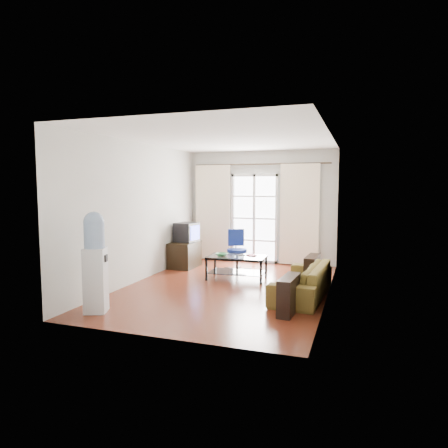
# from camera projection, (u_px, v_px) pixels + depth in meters

# --- Properties ---
(floor) EXTENTS (5.20, 5.20, 0.00)m
(floor) POSITION_uv_depth(u_px,v_px,m) (227.00, 287.00, 7.36)
(floor) COLOR maroon
(floor) RESTS_ON ground
(ceiling) EXTENTS (5.20, 5.20, 0.00)m
(ceiling) POSITION_uv_depth(u_px,v_px,m) (227.00, 139.00, 7.10)
(ceiling) COLOR white
(ceiling) RESTS_ON wall_back
(wall_back) EXTENTS (3.60, 0.02, 2.70)m
(wall_back) POSITION_uv_depth(u_px,v_px,m) (261.00, 207.00, 9.68)
(wall_back) COLOR beige
(wall_back) RESTS_ON floor
(wall_front) EXTENTS (3.60, 0.02, 2.70)m
(wall_front) POSITION_uv_depth(u_px,v_px,m) (158.00, 229.00, 4.78)
(wall_front) COLOR beige
(wall_front) RESTS_ON floor
(wall_left) EXTENTS (0.02, 5.20, 2.70)m
(wall_left) POSITION_uv_depth(u_px,v_px,m) (140.00, 212.00, 7.81)
(wall_left) COLOR beige
(wall_left) RESTS_ON floor
(wall_right) EXTENTS (0.02, 5.20, 2.70)m
(wall_right) POSITION_uv_depth(u_px,v_px,m) (329.00, 217.00, 6.65)
(wall_right) COLOR beige
(wall_right) RESTS_ON floor
(french_door) EXTENTS (1.16, 0.06, 2.15)m
(french_door) POSITION_uv_depth(u_px,v_px,m) (254.00, 218.00, 9.70)
(french_door) COLOR white
(french_door) RESTS_ON wall_back
(curtain_rod) EXTENTS (3.30, 0.04, 0.04)m
(curtain_rod) POSITION_uv_depth(u_px,v_px,m) (260.00, 164.00, 9.49)
(curtain_rod) COLOR #4C3F2D
(curtain_rod) RESTS_ON wall_back
(curtain_left) EXTENTS (0.90, 0.07, 2.35)m
(curtain_left) POSITION_uv_depth(u_px,v_px,m) (213.00, 213.00, 9.97)
(curtain_left) COLOR #FDEDCC
(curtain_left) RESTS_ON curtain_rod
(curtain_right) EXTENTS (0.90, 0.07, 2.35)m
(curtain_right) POSITION_uv_depth(u_px,v_px,m) (299.00, 215.00, 9.27)
(curtain_right) COLOR #FDEDCC
(curtain_right) RESTS_ON curtain_rod
(radiator) EXTENTS (0.64, 0.12, 0.64)m
(radiator) POSITION_uv_depth(u_px,v_px,m) (292.00, 251.00, 9.42)
(radiator) COLOR #9B9B9E
(radiator) RESTS_ON floor
(sofa) EXTENTS (1.97, 0.97, 0.55)m
(sofa) POSITION_uv_depth(u_px,v_px,m) (302.00, 280.00, 6.73)
(sofa) COLOR brown
(sofa) RESTS_ON floor
(coffee_table) EXTENTS (1.18, 0.72, 0.46)m
(coffee_table) POSITION_uv_depth(u_px,v_px,m) (237.00, 264.00, 7.99)
(coffee_table) COLOR silver
(coffee_table) RESTS_ON floor
(bowl) EXTENTS (0.31, 0.31, 0.06)m
(bowl) POSITION_uv_depth(u_px,v_px,m) (222.00, 255.00, 7.97)
(bowl) COLOR #348F42
(bowl) RESTS_ON coffee_table
(book) EXTENTS (0.36, 0.36, 0.02)m
(book) POSITION_uv_depth(u_px,v_px,m) (248.00, 255.00, 8.00)
(book) COLOR #9E1314
(book) RESTS_ON coffee_table
(remote) EXTENTS (0.15, 0.11, 0.02)m
(remote) POSITION_uv_depth(u_px,v_px,m) (241.00, 255.00, 8.04)
(remote) COLOR black
(remote) RESTS_ON coffee_table
(tv_stand) EXTENTS (0.53, 0.80, 0.58)m
(tv_stand) POSITION_uv_depth(u_px,v_px,m) (185.00, 255.00, 9.16)
(tv_stand) COLOR black
(tv_stand) RESTS_ON floor
(crt_tv) EXTENTS (0.54, 0.54, 0.44)m
(crt_tv) POSITION_uv_depth(u_px,v_px,m) (186.00, 232.00, 9.19)
(crt_tv) COLOR black
(crt_tv) RESTS_ON tv_stand
(task_chair) EXTENTS (0.81, 0.81, 0.90)m
(task_chair) POSITION_uv_depth(u_px,v_px,m) (237.00, 259.00, 8.79)
(task_chair) COLOR black
(task_chair) RESTS_ON floor
(water_cooler) EXTENTS (0.39, 0.39, 1.49)m
(water_cooler) POSITION_uv_depth(u_px,v_px,m) (95.00, 260.00, 5.84)
(water_cooler) COLOR silver
(water_cooler) RESTS_ON floor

